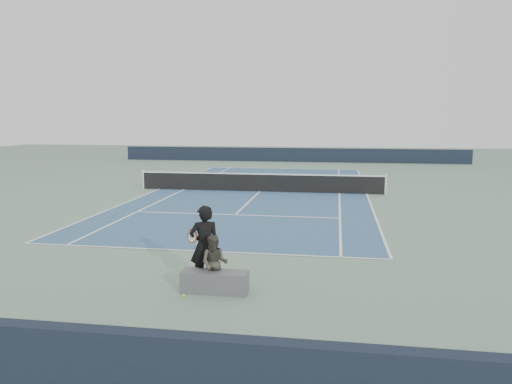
# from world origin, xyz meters

# --- Properties ---
(ground) EXTENTS (80.00, 80.00, 0.00)m
(ground) POSITION_xyz_m (0.00, 0.00, 0.00)
(ground) COLOR slate
(court_surface) EXTENTS (10.97, 23.77, 0.01)m
(court_surface) POSITION_xyz_m (0.00, 0.00, 0.01)
(court_surface) COLOR #325478
(court_surface) RESTS_ON ground
(tennis_net) EXTENTS (12.90, 0.10, 1.07)m
(tennis_net) POSITION_xyz_m (0.00, 0.00, 0.50)
(tennis_net) COLOR silver
(tennis_net) RESTS_ON ground
(windscreen_far) EXTENTS (30.00, 0.25, 1.20)m
(windscreen_far) POSITION_xyz_m (0.00, 17.88, 0.60)
(windscreen_far) COLOR black
(windscreen_far) RESTS_ON ground
(windscreen_near) EXTENTS (30.00, 0.25, 1.20)m
(windscreen_near) POSITION_xyz_m (0.00, -19.88, 0.60)
(windscreen_near) COLOR black
(windscreen_near) RESTS_ON ground
(tennis_player) EXTENTS (0.88, 0.75, 1.90)m
(tennis_player) POSITION_xyz_m (0.99, -14.74, 0.95)
(tennis_player) COLOR black
(tennis_player) RESTS_ON ground
(tennis_ball) EXTENTS (0.06, 0.06, 0.06)m
(tennis_ball) POSITION_xyz_m (0.73, -15.55, 0.03)
(tennis_ball) COLOR yellow
(tennis_ball) RESTS_ON ground
(spectator_bench) EXTENTS (1.49, 0.50, 1.30)m
(spectator_bench) POSITION_xyz_m (1.32, -15.11, 0.46)
(spectator_bench) COLOR #545559
(spectator_bench) RESTS_ON ground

